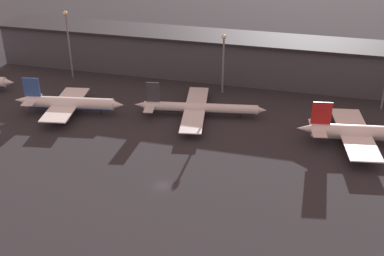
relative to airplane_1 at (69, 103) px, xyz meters
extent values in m
plane|color=#26262B|center=(45.19, -34.56, -3.69)|extent=(600.00, 600.00, 0.00)
cube|color=#3D424C|center=(45.19, 47.60, 4.40)|extent=(191.53, 18.22, 16.19)
cube|color=black|center=(45.19, 47.60, 13.10)|extent=(191.53, 20.22, 1.20)
cone|color=white|center=(-31.65, 11.78, 0.02)|extent=(5.23, 4.42, 3.71)
cylinder|color=white|center=(0.43, 0.07, 0.24)|extent=(31.15, 9.06, 4.14)
cylinder|color=#2D519E|center=(0.43, 0.07, -0.49)|extent=(29.52, 8.20, 3.52)
cone|color=white|center=(16.89, 2.76, 0.24)|extent=(5.53, 4.68, 3.93)
cone|color=white|center=(-16.24, -2.65, 0.55)|extent=(6.69, 4.47, 3.52)
cube|color=#2D519E|center=(-12.37, -2.02, 5.69)|extent=(5.78, 1.33, 6.77)
cube|color=white|center=(-12.98, -2.12, 0.86)|extent=(5.73, 10.76, 0.24)
cube|color=white|center=(-1.09, -0.18, -0.28)|extent=(13.56, 29.49, 0.36)
cylinder|color=gray|center=(-1.46, 7.82, -1.67)|extent=(4.86, 2.98, 2.27)
cylinder|color=gray|center=(1.10, -7.88, -1.67)|extent=(4.86, 2.98, 2.27)
cylinder|color=black|center=(11.10, 1.81, -2.76)|extent=(0.50, 0.50, 1.86)
cylinder|color=black|center=(-1.36, 1.45, -2.76)|extent=(0.50, 0.50, 1.86)
cylinder|color=black|center=(-0.83, -1.81, -2.76)|extent=(0.50, 0.50, 1.86)
cylinder|color=silver|center=(45.05, 9.45, -0.60)|extent=(39.38, 9.55, 3.25)
cylinder|color=#333842|center=(45.05, 9.45, -1.17)|extent=(37.35, 8.75, 2.76)
cone|color=silver|center=(65.44, 12.78, -0.60)|extent=(4.35, 3.67, 3.09)
cone|color=silver|center=(24.51, 6.10, -0.36)|extent=(5.25, 3.51, 2.76)
cube|color=#333842|center=(28.74, 6.79, 4.59)|extent=(4.55, 1.13, 7.13)
cube|color=silver|center=(27.96, 6.66, -0.12)|extent=(5.34, 13.58, 0.24)
cube|color=silver|center=(43.11, 9.13, -1.01)|extent=(12.98, 37.43, 0.36)
cylinder|color=gray|center=(42.62, 19.48, -2.15)|extent=(3.82, 2.34, 1.79)
cylinder|color=gray|center=(45.94, -0.83, -2.15)|extent=(3.82, 2.34, 1.79)
cylinder|color=black|center=(58.65, 11.67, -2.96)|extent=(0.50, 0.50, 1.46)
cylinder|color=black|center=(42.90, 10.42, -2.96)|extent=(0.50, 0.50, 1.46)
cylinder|color=black|center=(43.32, 7.85, -2.96)|extent=(0.50, 0.50, 1.46)
cylinder|color=silver|center=(97.19, 2.96, 0.40)|extent=(29.69, 8.98, 4.30)
cylinder|color=silver|center=(97.19, 2.96, -0.36)|extent=(28.14, 8.11, 3.66)
cone|color=silver|center=(81.21, 0.35, 0.72)|extent=(6.96, 4.65, 3.66)
cube|color=red|center=(85.01, 0.97, 6.21)|extent=(6.01, 1.37, 7.32)
cube|color=silver|center=(84.43, 0.88, 1.04)|extent=(6.23, 12.82, 0.24)
cube|color=silver|center=(95.74, 2.73, -0.14)|extent=(14.84, 35.22, 0.36)
cylinder|color=gray|center=(95.07, 12.30, -1.57)|extent=(5.05, 3.10, 2.37)
cylinder|color=gray|center=(98.15, -6.57, -1.57)|extent=(5.05, 3.10, 2.37)
cylinder|color=black|center=(95.46, 4.42, -2.72)|extent=(0.50, 0.50, 1.94)
cylinder|color=black|center=(96.02, 1.03, -2.72)|extent=(0.50, 0.50, 1.94)
cylinder|color=slate|center=(-14.59, 31.17, 9.37)|extent=(0.70, 0.70, 26.11)
sphere|color=beige|center=(-14.59, 31.17, 23.02)|extent=(1.80, 1.80, 1.80)
cylinder|color=slate|center=(48.34, 31.17, 7.07)|extent=(0.70, 0.70, 21.51)
sphere|color=beige|center=(48.34, 31.17, 18.42)|extent=(1.80, 1.80, 1.80)
camera|label=1|loc=(79.86, -136.40, 70.39)|focal=45.00mm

